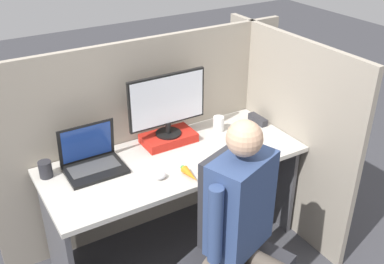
{
  "coord_description": "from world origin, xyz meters",
  "views": [
    {
      "loc": [
        -1.12,
        -1.73,
        2.17
      ],
      "look_at": [
        0.03,
        0.17,
        0.97
      ],
      "focal_mm": 42.0,
      "sensor_mm": 36.0,
      "label": 1
    }
  ],
  "objects_px": {
    "office_chair": "(232,240)",
    "pen_cup": "(45,169)",
    "coffee_mug": "(218,124)",
    "carrot_toy": "(190,174)",
    "monitor": "(167,102)",
    "stapler": "(258,120)",
    "laptop": "(93,161)",
    "person": "(243,227)",
    "paper_box": "(169,138)"
  },
  "relations": [
    {
      "from": "office_chair",
      "to": "pen_cup",
      "type": "relative_size",
      "value": 9.92
    },
    {
      "from": "coffee_mug",
      "to": "carrot_toy",
      "type": "bearing_deg",
      "value": -139.56
    },
    {
      "from": "monitor",
      "to": "stapler",
      "type": "distance_m",
      "value": 0.72
    },
    {
      "from": "carrot_toy",
      "to": "coffee_mug",
      "type": "height_order",
      "value": "coffee_mug"
    },
    {
      "from": "coffee_mug",
      "to": "pen_cup",
      "type": "bearing_deg",
      "value": 177.69
    },
    {
      "from": "stapler",
      "to": "coffee_mug",
      "type": "distance_m",
      "value": 0.31
    },
    {
      "from": "monitor",
      "to": "stapler",
      "type": "height_order",
      "value": "monitor"
    },
    {
      "from": "office_chair",
      "to": "pen_cup",
      "type": "bearing_deg",
      "value": 133.64
    },
    {
      "from": "laptop",
      "to": "carrot_toy",
      "type": "distance_m",
      "value": 0.58
    },
    {
      "from": "person",
      "to": "pen_cup",
      "type": "bearing_deg",
      "value": 126.53
    },
    {
      "from": "monitor",
      "to": "pen_cup",
      "type": "height_order",
      "value": "monitor"
    },
    {
      "from": "coffee_mug",
      "to": "laptop",
      "type": "bearing_deg",
      "value": -179.18
    },
    {
      "from": "paper_box",
      "to": "stapler",
      "type": "xyz_separation_m",
      "value": [
        0.67,
        -0.08,
        -0.01
      ]
    },
    {
      "from": "stapler",
      "to": "office_chair",
      "type": "relative_size",
      "value": 0.17
    },
    {
      "from": "laptop",
      "to": "office_chair",
      "type": "bearing_deg",
      "value": -55.97
    },
    {
      "from": "carrot_toy",
      "to": "monitor",
      "type": "bearing_deg",
      "value": 77.81
    },
    {
      "from": "person",
      "to": "coffee_mug",
      "type": "relative_size",
      "value": 12.14
    },
    {
      "from": "office_chair",
      "to": "person",
      "type": "distance_m",
      "value": 0.28
    },
    {
      "from": "paper_box",
      "to": "laptop",
      "type": "xyz_separation_m",
      "value": [
        -0.53,
        -0.05,
        0.02
      ]
    },
    {
      "from": "paper_box",
      "to": "carrot_toy",
      "type": "height_order",
      "value": "paper_box"
    },
    {
      "from": "monitor",
      "to": "carrot_toy",
      "type": "height_order",
      "value": "monitor"
    },
    {
      "from": "monitor",
      "to": "laptop",
      "type": "bearing_deg",
      "value": -174.01
    },
    {
      "from": "person",
      "to": "pen_cup",
      "type": "distance_m",
      "value": 1.17
    },
    {
      "from": "paper_box",
      "to": "carrot_toy",
      "type": "relative_size",
      "value": 2.12
    },
    {
      "from": "monitor",
      "to": "pen_cup",
      "type": "relative_size",
      "value": 5.26
    },
    {
      "from": "coffee_mug",
      "to": "paper_box",
      "type": "bearing_deg",
      "value": 173.7
    },
    {
      "from": "paper_box",
      "to": "pen_cup",
      "type": "height_order",
      "value": "pen_cup"
    },
    {
      "from": "monitor",
      "to": "person",
      "type": "relative_size",
      "value": 0.41
    },
    {
      "from": "paper_box",
      "to": "coffee_mug",
      "type": "distance_m",
      "value": 0.37
    },
    {
      "from": "person",
      "to": "coffee_mug",
      "type": "height_order",
      "value": "person"
    },
    {
      "from": "coffee_mug",
      "to": "pen_cup",
      "type": "relative_size",
      "value": 1.05
    },
    {
      "from": "stapler",
      "to": "laptop",
      "type": "bearing_deg",
      "value": 178.64
    },
    {
      "from": "laptop",
      "to": "stapler",
      "type": "relative_size",
      "value": 2.07
    },
    {
      "from": "carrot_toy",
      "to": "coffee_mug",
      "type": "relative_size",
      "value": 1.54
    },
    {
      "from": "monitor",
      "to": "coffee_mug",
      "type": "relative_size",
      "value": 4.99
    },
    {
      "from": "carrot_toy",
      "to": "paper_box",
      "type": "bearing_deg",
      "value": 77.73
    },
    {
      "from": "coffee_mug",
      "to": "monitor",
      "type": "bearing_deg",
      "value": 173.25
    },
    {
      "from": "monitor",
      "to": "person",
      "type": "xyz_separation_m",
      "value": [
        -0.1,
        -0.94,
        -0.27
      ]
    },
    {
      "from": "carrot_toy",
      "to": "pen_cup",
      "type": "distance_m",
      "value": 0.82
    },
    {
      "from": "paper_box",
      "to": "carrot_toy",
      "type": "distance_m",
      "value": 0.44
    },
    {
      "from": "laptop",
      "to": "pen_cup",
      "type": "height_order",
      "value": "laptop"
    },
    {
      "from": "person",
      "to": "laptop",
      "type": "bearing_deg",
      "value": 116.38
    },
    {
      "from": "paper_box",
      "to": "stapler",
      "type": "distance_m",
      "value": 0.68
    },
    {
      "from": "stapler",
      "to": "coffee_mug",
      "type": "relative_size",
      "value": 1.56
    },
    {
      "from": "carrot_toy",
      "to": "person",
      "type": "bearing_deg",
      "value": -90.29
    },
    {
      "from": "laptop",
      "to": "carrot_toy",
      "type": "height_order",
      "value": "laptop"
    },
    {
      "from": "stapler",
      "to": "pen_cup",
      "type": "relative_size",
      "value": 1.64
    },
    {
      "from": "stapler",
      "to": "monitor",
      "type": "bearing_deg",
      "value": 172.82
    },
    {
      "from": "laptop",
      "to": "pen_cup",
      "type": "relative_size",
      "value": 3.4
    },
    {
      "from": "paper_box",
      "to": "person",
      "type": "relative_size",
      "value": 0.27
    }
  ]
}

